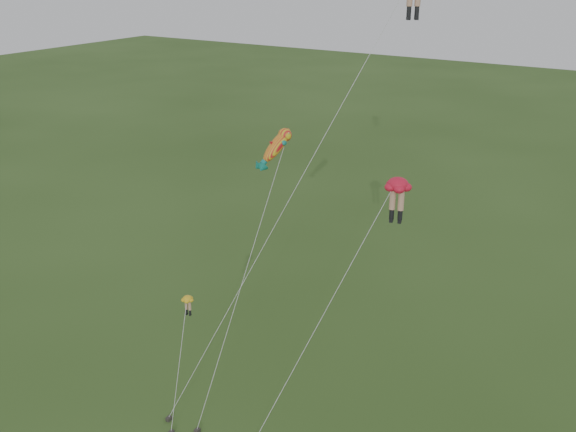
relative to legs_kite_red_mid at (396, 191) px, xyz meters
The scene contains 4 objects.
ground 17.25m from the legs_kite_red_mid, 133.77° to the right, with size 300.00×300.00×0.00m, color #2C4619.
legs_kite_red_mid is the anchor object (origin of this frame).
legs_kite_yellow 14.13m from the legs_kite_red_mid, 145.44° to the right, with size 1.55×3.88×7.42m.
fish_kite 8.08m from the legs_kite_red_mid, behind, with size 1.79×10.55×16.54m.
Camera 1 is at (19.78, -24.35, 25.99)m, focal length 40.00 mm.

